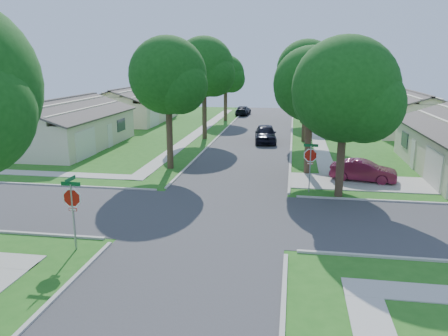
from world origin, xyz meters
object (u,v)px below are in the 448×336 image
Objects in this scene: stop_sign_sw at (72,201)px; house_nw_far at (133,109)px; tree_ne_corner at (346,94)px; house_nw_near at (63,130)px; car_curb_west at (243,110)px; car_driveway at (363,171)px; tree_e_far at (304,72)px; tree_w_mid at (205,70)px; tree_w_near at (169,79)px; house_ne_far at (411,117)px; tree_w_far at (226,76)px; car_curb_east at (265,134)px; tree_e_mid at (307,73)px; stop_sign_ne at (310,157)px; tree_e_near at (312,88)px.

stop_sign_sw is 38.40m from house_nw_far.
tree_ne_corner is 0.64× the size of house_nw_near.
tree_ne_corner reaches higher than car_curb_west.
car_curb_west is at bearing 31.65° from car_driveway.
tree_w_mid reaches higher than tree_e_far.
tree_ne_corner is at bearing 107.20° from car_curb_west.
tree_w_near reaches higher than car_driveway.
house_nw_near is (-11.35, 5.99, -4.60)m from tree_w_near.
tree_e_far reaches higher than stop_sign_sw.
tree_w_mid reaches higher than house_ne_far.
tree_w_far reaches higher than stop_sign_sw.
tree_w_mid is 0.70× the size of house_ne_far.
tree_w_far is 8.00m from car_curb_west.
tree_e_far is at bearing 144.50° from car_curb_west.
house_nw_near is (-11.35, -6.01, -4.97)m from tree_w_mid.
car_curb_east is (5.84, 10.95, -5.31)m from tree_w_near.
car_curb_east is at bearing 61.91° from tree_w_near.
tree_e_far is 11.40m from car_curb_west.
tree_ne_corner is (11.06, 8.91, 3.56)m from stop_sign_sw.
tree_ne_corner is at bearing 165.73° from car_driveway.
tree_e_mid is 9.40m from tree_w_mid.
stop_sign_ne is 3.96m from tree_ne_corner.
house_nw_far is at bearing 132.06° from tree_e_near.
tree_e_far is at bearing 90.02° from tree_e_mid.
house_nw_far is at bearing 174.64° from house_ne_far.
house_ne_far reaches higher than car_driveway.
tree_w_far reaches higher than house_nw_near.
stop_sign_ne is at bearing 104.87° from car_curb_west.
tree_e_mid is at bearing 69.80° from stop_sign_sw.
tree_w_near is at bearing -89.99° from tree_w_far.
tree_e_far is at bearing 70.45° from car_curb_east.
house_nw_near is at bearing -120.82° from tree_w_far.
tree_w_far reaches higher than car_curb_east.
tree_ne_corner is 25.15m from house_nw_near.
tree_ne_corner reaches higher than tree_e_near.
tree_w_far is at bearing 125.90° from tree_e_mid.
tree_e_near is at bearing 80.22° from car_driveway.
stop_sign_sw is at bearing -141.16° from tree_ne_corner.
house_nw_far is at bearing 116.27° from tree_w_near.
stop_sign_ne reaches higher than car_curb_east.
stop_sign_ne is at bearing -24.74° from tree_w_near.
tree_w_far reaches higher than stop_sign_ne.
tree_w_near reaches higher than car_curb_east.
car_curb_west is (-7.96, 19.17, -5.63)m from tree_e_mid.
tree_e_mid is 1.06× the size of tree_ne_corner.
tree_e_mid is 21.51m from car_curb_west.
house_ne_far is at bearing 44.09° from tree_w_near.
stop_sign_ne is 0.75× the size of car_driveway.
tree_w_far is at bearing 59.18° from house_nw_near.
house_nw_far is (-20.75, 10.99, -4.74)m from tree_e_mid.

